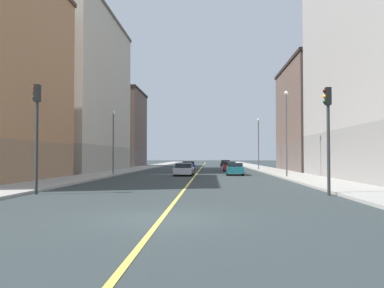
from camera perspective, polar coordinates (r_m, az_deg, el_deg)
name	(u,v)px	position (r m, az deg, el deg)	size (l,w,h in m)	color
ground_plane	(162,219)	(13.10, -4.29, -10.40)	(400.00, 400.00, 0.00)	#2D3637
sidewalk_left	(266,169)	(62.45, 10.28, -3.48)	(3.96, 168.00, 0.15)	#9E9B93
sidewalk_right	(135,169)	(62.94, -7.95, -3.48)	(3.96, 168.00, 0.15)	#9E9B93
lane_center_stripe	(200,169)	(61.91, 1.13, -3.58)	(0.16, 154.00, 0.01)	#E5D14C
building_left_mid	(326,117)	(57.94, 18.26, 3.57)	(10.91, 17.90, 14.53)	brown
building_right_midblock	(74,92)	(58.66, -16.23, 7.01)	(10.91, 25.85, 21.69)	#9D9688
building_right_distant	(114,129)	(81.08, -10.83, 2.13)	(10.91, 14.60, 14.84)	brown
traffic_light_left_near	(328,125)	(21.77, 18.51, 2.58)	(0.40, 0.32, 5.49)	#2D2D2D
traffic_light_right_near	(37,123)	(22.83, -20.95, 2.80)	(0.40, 0.32, 5.75)	#2D2D2D
street_lamp_left_near	(286,125)	(38.28, 13.09, 2.59)	(0.36, 0.36, 7.85)	#4C4C51
street_lamp_right_near	(113,135)	(43.10, -10.97, 1.21)	(0.36, 0.36, 6.59)	#4C4C51
street_lamp_left_far	(258,139)	(59.56, 9.30, 0.75)	(0.36, 0.36, 7.30)	#4C4C51
car_silver	(184,170)	(41.92, -1.10, -3.60)	(1.99, 4.54, 1.27)	silver
car_red	(230,166)	(55.60, 5.32, -3.15)	(1.93, 4.43, 1.28)	red
car_blue	(189,166)	(60.00, -0.47, -3.04)	(2.03, 4.27, 1.28)	#23389E
car_green	(184,168)	(49.34, -1.15, -3.36)	(2.01, 4.42, 1.22)	#1E6B38
car_teal	(235,169)	(43.36, 6.05, -3.51)	(1.98, 4.15, 1.29)	#196670
car_black	(225,163)	(78.18, 4.70, -2.74)	(1.91, 4.05, 1.31)	black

